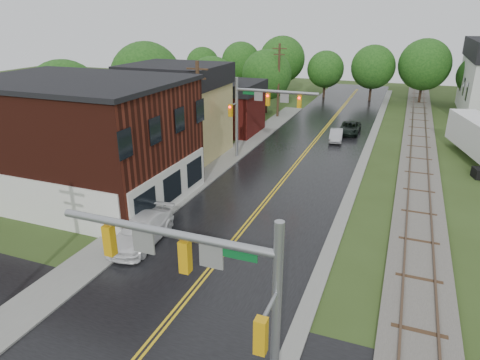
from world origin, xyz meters
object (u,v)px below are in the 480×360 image
Objects in this scene: utility_pole_b at (199,117)px; suv_dark at (350,128)px; tree_left_a at (66,101)px; tree_left_b at (147,80)px; brick_building at (81,139)px; tree_left_e at (268,76)px; construction_barrel at (133,239)px; utility_pole_c at (279,80)px; traffic_signal_near at (208,277)px; pickup_white at (142,231)px; tree_left_c at (213,83)px; traffic_signal_far at (260,105)px; sedan_silver at (336,135)px.

suv_dark is at bearing 60.59° from utility_pole_b.
tree_left_b is (2.00, 10.00, 0.60)m from tree_left_a.
utility_pole_b is at bearing 0.45° from tree_left_a.
tree_left_e is (3.64, 30.90, 0.66)m from brick_building.
suv_dark reaches higher than construction_barrel.
traffic_signal_near is at bearing -76.26° from utility_pole_c.
suv_dark is at bearing 74.98° from construction_barrel.
pickup_white is at bearing -105.08° from suv_dark.
brick_building is 29.56m from utility_pole_c.
tree_left_b reaches higher than utility_pole_c.
tree_left_c reaches higher than traffic_signal_near.
suv_dark is at bearing 90.92° from traffic_signal_near.
tree_left_c is (-7.05, 17.90, -0.21)m from utility_pole_b.
tree_left_c is (-10.38, 12.90, -0.46)m from traffic_signal_far.
tree_left_b is (-11.05, -12.10, 1.00)m from utility_pole_c.
tree_left_e is at bearing 96.08° from construction_barrel.
utility_pole_c is 1.10× the size of tree_left_e.
brick_building is 28.84m from suv_dark.
tree_left_e is 35.97m from pickup_white.
suv_dark is 29.78m from pickup_white.
tree_left_a is (-13.05, -22.10, 0.39)m from utility_pole_c.
construction_barrel is at bearing 137.34° from traffic_signal_near.
traffic_signal_far is 0.90× the size of tree_left_e.
utility_pole_b reaches higher than sedan_silver.
utility_pole_c is at bearing 47.61° from tree_left_b.
utility_pole_c reaches higher than sedan_silver.
tree_left_a reaches higher than pickup_white.
pickup_white is 5.11× the size of construction_barrel.
traffic_signal_far is at bearing 17.30° from tree_left_a.
utility_pole_c is 34.50m from construction_barrel.
sedan_silver is at bearing 92.53° from traffic_signal_near.
tree_left_b reaches higher than tree_left_c.
utility_pole_b is 1.73× the size of pickup_white.
tree_left_e is at bearing 65.38° from tree_left_a.
brick_building is at bearing -101.09° from utility_pole_c.
tree_left_b is 16.67m from tree_left_e.
traffic_signal_far is (9.01, 12.00, 0.82)m from brick_building.
utility_pole_b reaches higher than suv_dark.
traffic_signal_near is 1.00× the size of traffic_signal_far.
brick_building is 1.95× the size of traffic_signal_far.
traffic_signal_far is at bearing 84.91° from construction_barrel.
construction_barrel is at bearing -81.60° from utility_pole_b.
sedan_silver is 0.70× the size of pickup_white.
tree_left_c is (-1.36, 24.90, 0.36)m from brick_building.
brick_building reaches higher than traffic_signal_far.
utility_pole_b is 1.99× the size of suv_dark.
tree_left_a is 2.38× the size of sedan_silver.
tree_left_b is at bearing 78.69° from tree_left_a.
pickup_white reaches higher than suv_dark.
traffic_signal_far is (-6.94, 25.00, 0.01)m from traffic_signal_near.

